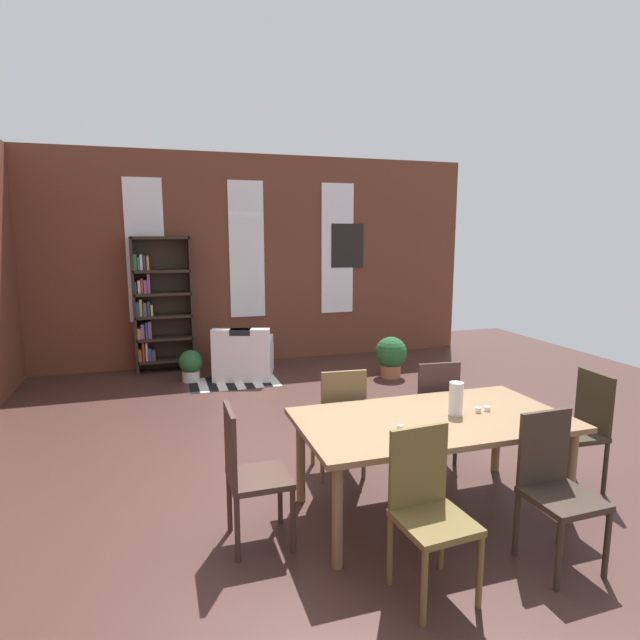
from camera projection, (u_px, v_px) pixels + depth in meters
The scene contains 22 objects.
ground_plane at pixel (338, 482), 4.33m from camera, with size 11.36×11.36×0.00m, color #422824.
back_wall_brick at pixel (246, 260), 8.23m from camera, with size 7.46×0.12×3.26m, color brown.
window_pane_0 at pixel (146, 251), 7.69m from camera, with size 0.55×0.02×2.12m, color white.
window_pane_1 at pixel (247, 250), 8.13m from camera, with size 0.55×0.02×2.12m, color white.
window_pane_2 at pixel (337, 249), 8.58m from camera, with size 0.55×0.02×2.12m, color white.
dining_table at pixel (432, 427), 3.78m from camera, with size 1.96×1.05×0.73m.
vase_on_table at pixel (456, 399), 3.80m from camera, with size 0.10×0.10×0.25m, color silver.
tealight_candle_0 at pixel (487, 409), 3.90m from camera, with size 0.04×0.04×0.04m, color silver.
tealight_candle_1 at pixel (478, 410), 3.87m from camera, with size 0.04×0.04×0.04m, color silver.
tealight_candle_2 at pixel (400, 428), 3.52m from camera, with size 0.04×0.04×0.04m, color silver.
dining_chair_far_left at pixel (340, 418), 4.38m from camera, with size 0.43×0.43×0.95m.
dining_chair_near_right at pixel (555, 484), 3.23m from camera, with size 0.41×0.41×0.95m.
dining_chair_head_right at pixel (581, 426), 4.20m from camera, with size 0.42×0.42×0.95m.
dining_chair_near_left at pixel (428, 506), 2.97m from camera, with size 0.43×0.43×0.95m.
dining_chair_far_right at pixel (433, 407), 4.64m from camera, with size 0.44×0.44×0.95m.
dining_chair_head_left at pixel (248, 471), 3.40m from camera, with size 0.40×0.40×0.95m.
bookshelf_tall at pixel (159, 305), 7.69m from camera, with size 0.85×0.32×2.01m.
armchair_white at pixel (244, 358), 7.48m from camera, with size 0.99×0.99×0.75m.
potted_plant_by_shelf at pixel (391, 355), 7.44m from camera, with size 0.45×0.45×0.59m.
potted_plant_corner at pixel (191, 365), 7.24m from camera, with size 0.32×0.32×0.44m.
striped_rug at pixel (234, 382), 7.22m from camera, with size 1.22×0.73×0.01m.
framed_picture at pixel (347, 246), 8.62m from camera, with size 0.56×0.03×0.72m, color black.
Camera 1 is at (-1.36, -3.81, 2.05)m, focal length 29.12 mm.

